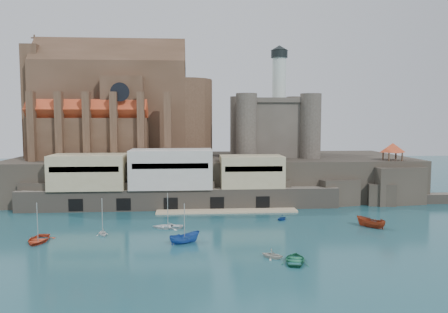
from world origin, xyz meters
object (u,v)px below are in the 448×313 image
boat_0 (38,242)px  castle_keep (273,124)px  pavilion (393,149)px  boat_2 (185,243)px  church (119,110)px  boat_1 (272,258)px

boat_0 → castle_keep: bearing=43.8°
pavilion → boat_2: bearing=-147.4°
castle_keep → pavilion: size_ratio=4.58×
castle_keep → pavilion: 30.50m
church → boat_2: 54.76m
church → castle_keep: (40.21, -0.78, -3.81)m
boat_1 → church: bearing=61.5°
castle_keep → boat_2: (-22.72, -46.17, -18.31)m
pavilion → boat_0: pavilion is taller
castle_keep → boat_2: castle_keep is taller
boat_2 → boat_1: bearing=-150.5°
boat_0 → boat_1: size_ratio=1.95×
boat_0 → boat_1: (36.27, -11.02, 0.00)m
boat_0 → boat_2: (23.65, -2.50, 0.00)m
church → boat_0: 50.03m
boat_1 → pavilion: bearing=-9.3°
church → boat_1: church is taller
castle_keep → boat_0: 66.28m
boat_2 → church: bearing=-6.0°
boat_1 → boat_2: boat_2 is taller
church → pavilion: (66.13, -15.85, -9.40)m
castle_keep → boat_1: size_ratio=9.10×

